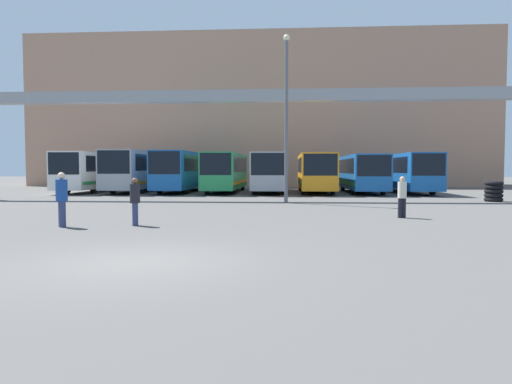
% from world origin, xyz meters
% --- Properties ---
extents(ground_plane, '(200.00, 200.00, 0.00)m').
position_xyz_m(ground_plane, '(0.00, 0.00, 0.00)').
color(ground_plane, '#514F4C').
extents(building_backdrop, '(51.04, 12.00, 16.60)m').
position_xyz_m(building_backdrop, '(0.00, 45.30, 8.30)').
color(building_backdrop, tan).
rests_on(building_backdrop, ground).
extents(overhead_gantry, '(34.51, 0.80, 6.73)m').
position_xyz_m(overhead_gantry, '(0.00, 18.88, 5.76)').
color(overhead_gantry, gray).
rests_on(overhead_gantry, ground).
extents(bus_slot_0, '(2.53, 11.99, 3.21)m').
position_xyz_m(bus_slot_0, '(-12.82, 28.53, 1.85)').
color(bus_slot_0, silver).
rests_on(bus_slot_0, ground).
extents(bus_slot_1, '(2.61, 12.46, 3.34)m').
position_xyz_m(bus_slot_1, '(-9.16, 28.77, 1.92)').
color(bus_slot_1, '#999EA5').
rests_on(bus_slot_1, ground).
extents(bus_slot_2, '(2.51, 12.14, 3.27)m').
position_xyz_m(bus_slot_2, '(-5.49, 28.61, 1.89)').
color(bus_slot_2, '#1959A5').
rests_on(bus_slot_2, ground).
extents(bus_slot_3, '(2.46, 11.54, 3.14)m').
position_xyz_m(bus_slot_3, '(-1.83, 28.31, 1.81)').
color(bus_slot_3, '#268C4C').
rests_on(bus_slot_3, ground).
extents(bus_slot_4, '(2.56, 11.06, 3.13)m').
position_xyz_m(bus_slot_4, '(1.83, 28.07, 1.80)').
color(bus_slot_4, '#999EA5').
rests_on(bus_slot_4, ground).
extents(bus_slot_5, '(2.58, 11.39, 3.07)m').
position_xyz_m(bus_slot_5, '(5.49, 28.24, 1.77)').
color(bus_slot_5, orange).
rests_on(bus_slot_5, ground).
extents(bus_slot_6, '(2.56, 10.66, 2.97)m').
position_xyz_m(bus_slot_6, '(9.16, 27.87, 1.72)').
color(bus_slot_6, '#1959A5').
rests_on(bus_slot_6, ground).
extents(bus_slot_7, '(2.45, 11.36, 3.07)m').
position_xyz_m(bus_slot_7, '(12.82, 28.22, 1.77)').
color(bus_slot_7, '#1959A5').
rests_on(bus_slot_7, ground).
extents(pedestrian_far_center, '(0.34, 0.34, 1.63)m').
position_xyz_m(pedestrian_far_center, '(7.66, 9.01, 0.87)').
color(pedestrian_far_center, black).
rests_on(pedestrian_far_center, ground).
extents(pedestrian_near_left, '(0.38, 0.38, 1.81)m').
position_xyz_m(pedestrian_near_left, '(-4.28, 5.38, 0.96)').
color(pedestrian_near_left, navy).
rests_on(pedestrian_near_left, ground).
extents(pedestrian_mid_left, '(0.34, 0.34, 1.62)m').
position_xyz_m(pedestrian_mid_left, '(-1.99, 5.92, 0.86)').
color(pedestrian_mid_left, navy).
rests_on(pedestrian_mid_left, ground).
extents(tire_stack, '(1.04, 1.04, 1.20)m').
position_xyz_m(tire_stack, '(15.30, 18.41, 0.60)').
color(tire_stack, black).
rests_on(tire_stack, ground).
extents(lamp_post, '(0.36, 0.36, 9.33)m').
position_xyz_m(lamp_post, '(3.12, 16.43, 5.03)').
color(lamp_post, '#595B60').
rests_on(lamp_post, ground).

